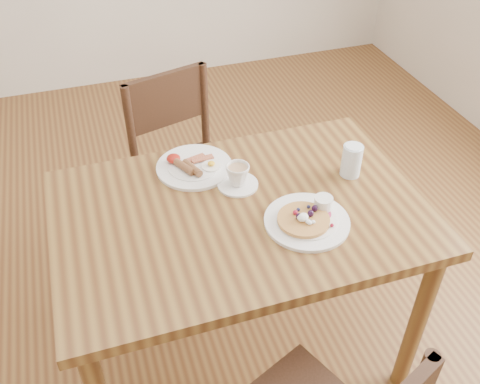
{
  "coord_description": "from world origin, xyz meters",
  "views": [
    {
      "loc": [
        -0.41,
        -1.24,
        1.89
      ],
      "look_at": [
        0.0,
        0.0,
        0.82
      ],
      "focal_mm": 40.0,
      "sensor_mm": 36.0,
      "label": 1
    }
  ],
  "objects_px": {
    "chair_far": "(186,166)",
    "pancake_plate": "(308,219)",
    "breakfast_plate": "(193,166)",
    "teacup_saucer": "(238,177)",
    "water_glass": "(352,161)",
    "dining_table": "(240,231)"
  },
  "relations": [
    {
      "from": "water_glass",
      "to": "dining_table",
      "type": "bearing_deg",
      "value": -172.33
    },
    {
      "from": "chair_far",
      "to": "breakfast_plate",
      "type": "height_order",
      "value": "chair_far"
    },
    {
      "from": "pancake_plate",
      "to": "teacup_saucer",
      "type": "bearing_deg",
      "value": 121.64
    },
    {
      "from": "breakfast_plate",
      "to": "teacup_saucer",
      "type": "xyz_separation_m",
      "value": [
        0.12,
        -0.14,
        0.03
      ]
    },
    {
      "from": "chair_far",
      "to": "teacup_saucer",
      "type": "relative_size",
      "value": 6.29
    },
    {
      "from": "water_glass",
      "to": "chair_far",
      "type": "bearing_deg",
      "value": 129.46
    },
    {
      "from": "pancake_plate",
      "to": "water_glass",
      "type": "xyz_separation_m",
      "value": [
        0.24,
        0.18,
        0.04
      ]
    },
    {
      "from": "chair_far",
      "to": "teacup_saucer",
      "type": "distance_m",
      "value": 0.59
    },
    {
      "from": "dining_table",
      "to": "pancake_plate",
      "type": "distance_m",
      "value": 0.25
    },
    {
      "from": "chair_far",
      "to": "pancake_plate",
      "type": "bearing_deg",
      "value": 91.11
    },
    {
      "from": "pancake_plate",
      "to": "breakfast_plate",
      "type": "xyz_separation_m",
      "value": [
        -0.27,
        0.39,
        -0.0
      ]
    },
    {
      "from": "dining_table",
      "to": "pancake_plate",
      "type": "height_order",
      "value": "pancake_plate"
    },
    {
      "from": "chair_far",
      "to": "pancake_plate",
      "type": "distance_m",
      "value": 0.83
    },
    {
      "from": "breakfast_plate",
      "to": "dining_table",
      "type": "bearing_deg",
      "value": -70.77
    },
    {
      "from": "pancake_plate",
      "to": "breakfast_plate",
      "type": "height_order",
      "value": "pancake_plate"
    },
    {
      "from": "dining_table",
      "to": "breakfast_plate",
      "type": "bearing_deg",
      "value": 109.23
    },
    {
      "from": "chair_far",
      "to": "water_glass",
      "type": "bearing_deg",
      "value": 113.76
    },
    {
      "from": "pancake_plate",
      "to": "water_glass",
      "type": "bearing_deg",
      "value": 37.35
    },
    {
      "from": "dining_table",
      "to": "teacup_saucer",
      "type": "bearing_deg",
      "value": 75.53
    },
    {
      "from": "chair_far",
      "to": "water_glass",
      "type": "height_order",
      "value": "chair_far"
    },
    {
      "from": "teacup_saucer",
      "to": "pancake_plate",
      "type": "bearing_deg",
      "value": -58.36
    },
    {
      "from": "breakfast_plate",
      "to": "teacup_saucer",
      "type": "height_order",
      "value": "teacup_saucer"
    }
  ]
}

